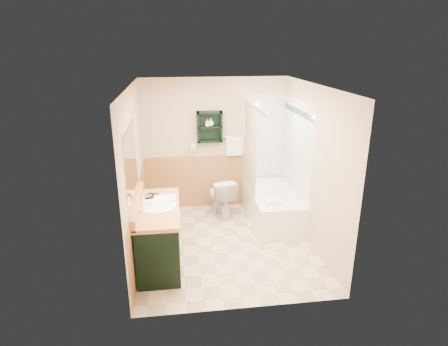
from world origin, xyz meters
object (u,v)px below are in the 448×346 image
bathtub (274,207)px  wall_shelf (210,127)px  vanity (159,235)px  soap_bottle_a (207,124)px  vanity_book (146,190)px  soap_bottle_b (211,123)px  toilet (221,197)px  hair_dryer (193,146)px

bathtub → wall_shelf: bearing=144.9°
vanity → bathtub: vanity is taller
vanity → bathtub: (1.92, 1.06, -0.16)m
vanity → soap_bottle_a: soap_bottle_a is taller
vanity → vanity_book: vanity_book is taller
vanity_book → soap_bottle_b: bearing=68.5°
wall_shelf → soap_bottle_b: (0.02, -0.01, 0.07)m
wall_shelf → bathtub: bearing=-35.1°
vanity_book → soap_bottle_b: soap_bottle_b is taller
vanity → vanity_book: (-0.17, 0.39, 0.53)m
soap_bottle_a → soap_bottle_b: bearing=0.0°
wall_shelf → toilet: (0.14, -0.36, -1.20)m
hair_dryer → vanity: bearing=-108.3°
hair_dryer → soap_bottle_b: bearing=-5.3°
wall_shelf → hair_dryer: bearing=175.2°
vanity_book → soap_bottle_a: 1.83m
vanity → vanity_book: size_ratio=6.42×
vanity → toilet: (1.04, 1.42, -0.08)m
hair_dryer → vanity: 2.05m
hair_dryer → vanity: hair_dryer is taller
vanity_book → soap_bottle_b: (1.08, 1.39, 0.65)m
hair_dryer → vanity_book: 1.62m
vanity → wall_shelf: bearing=63.3°
soap_bottle_a → soap_bottle_b: (0.06, 0.00, 0.02)m
vanity_book → soap_bottle_a: (1.02, 1.39, 0.63)m
hair_dryer → soap_bottle_b: (0.32, -0.03, 0.42)m
soap_bottle_a → vanity_book: bearing=-126.3°
toilet → soap_bottle_a: soap_bottle_a is taller
hair_dryer → wall_shelf: bearing=-4.8°
bathtub → soap_bottle_b: (-1.00, 0.72, 1.35)m
vanity → toilet: 1.76m
hair_dryer → toilet: size_ratio=0.33×
wall_shelf → soap_bottle_a: bearing=-173.0°
bathtub → soap_bottle_b: bearing=144.5°
hair_dryer → toilet: (0.44, -0.38, -0.85)m
hair_dryer → bathtub: (1.33, -0.75, -0.93)m
vanity_book → hair_dryer: bearing=78.3°
wall_shelf → bathtub: size_ratio=0.37×
wall_shelf → vanity: wall_shelf is taller
vanity_book → soap_bottle_a: size_ratio=1.68×
bathtub → soap_bottle_b: size_ratio=11.40×
hair_dryer → vanity_book: size_ratio=1.14×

